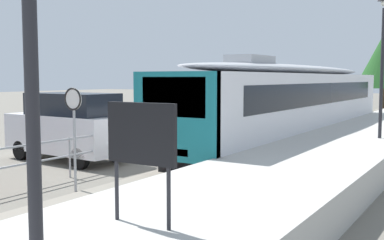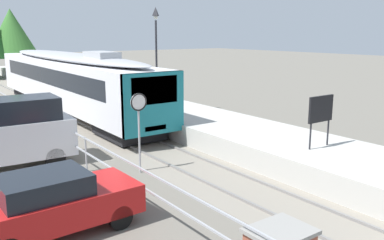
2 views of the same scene
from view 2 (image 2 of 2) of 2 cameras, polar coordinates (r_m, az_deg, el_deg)
name	(u,v)px [view 2 (image 2 of 2)]	position (r m, az deg, el deg)	size (l,w,h in m)	color
ground_plane	(23,122)	(24.33, -22.54, -0.20)	(160.00, 160.00, 0.00)	#6B665B
track_rails	(76,115)	(25.15, -15.92, 0.72)	(3.20, 60.00, 0.14)	gray
commuter_train	(69,78)	(25.60, -16.82, 5.65)	(2.82, 20.27, 3.74)	silver
station_platform	(125,102)	(26.33, -9.33, 2.44)	(3.90, 60.00, 0.90)	#B7B5AD
platform_lamp_mid_platform	(156,36)	(24.45, -5.05, 11.65)	(0.34, 0.34, 5.35)	#232328
platform_notice_board	(321,111)	(14.56, 17.55, 1.25)	(1.20, 0.08, 1.80)	#232328
speed_limit_sign	(139,113)	(13.92, -7.43, 0.98)	(0.61, 0.10, 2.81)	#9EA0A5
carpark_fence	(86,147)	(14.69, -14.64, -3.61)	(0.06, 36.06, 1.25)	#9EA0A5
parked_hatchback_red	(53,202)	(10.54, -18.86, -10.85)	(4.05, 1.88, 1.53)	red
parked_van_white	(3,133)	(15.97, -24.92, -1.68)	(5.00, 2.21, 2.51)	white
tree_behind_station_far	(12,33)	(49.07, -23.90, 11.04)	(5.54, 5.54, 7.36)	brown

